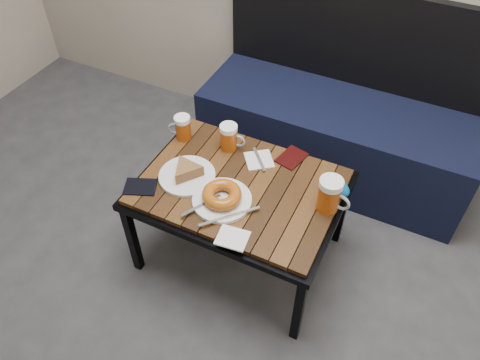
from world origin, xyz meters
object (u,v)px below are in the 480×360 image
at_px(plate_bagel, 222,197).
at_px(passport_burgundy, 292,158).
at_px(cafe_table, 240,192).
at_px(bench, 336,129).
at_px(beer_mug_right, 330,195).
at_px(plate_pie, 187,173).
at_px(passport_navy, 140,187).
at_px(beer_mug_centre, 229,137).
at_px(knit_pouch, 335,187).
at_px(beer_mug_left, 182,127).

distance_m(plate_bagel, passport_burgundy, 0.39).
relative_size(cafe_table, plate_bagel, 2.97).
bearing_deg(cafe_table, passport_burgundy, 61.43).
xyz_separation_m(bench, cafe_table, (-0.20, -0.76, 0.16)).
height_order(beer_mug_right, passport_burgundy, beer_mug_right).
distance_m(plate_pie, passport_navy, 0.20).
relative_size(beer_mug_centre, knit_pouch, 0.94).
height_order(plate_bagel, passport_navy, plate_bagel).
xyz_separation_m(plate_pie, passport_navy, (-0.14, -0.13, -0.02)).
height_order(bench, cafe_table, bench).
relative_size(bench, beer_mug_right, 9.43).
relative_size(passport_navy, passport_burgundy, 0.98).
relative_size(beer_mug_left, plate_pie, 0.49).
height_order(beer_mug_left, passport_navy, beer_mug_left).
height_order(beer_mug_left, plate_pie, beer_mug_left).
xyz_separation_m(beer_mug_left, passport_navy, (0.00, -0.35, -0.06)).
bearing_deg(passport_burgundy, passport_navy, -125.24).
height_order(beer_mug_left, knit_pouch, beer_mug_left).
height_order(beer_mug_left, beer_mug_right, beer_mug_right).
relative_size(cafe_table, beer_mug_centre, 6.74).
xyz_separation_m(plate_bagel, passport_burgundy, (0.16, 0.36, -0.02)).
bearing_deg(plate_bagel, beer_mug_left, 141.45).
height_order(bench, passport_navy, bench).
height_order(plate_pie, knit_pouch, plate_pie).
relative_size(plate_bagel, passport_burgundy, 2.14).
relative_size(plate_pie, plate_bagel, 0.84).
bearing_deg(passport_navy, bench, 126.76).
xyz_separation_m(beer_mug_left, beer_mug_centre, (0.22, 0.03, 0.00)).
distance_m(beer_mug_left, passport_burgundy, 0.50).
xyz_separation_m(beer_mug_left, plate_bagel, (0.34, -0.27, -0.03)).
relative_size(beer_mug_centre, passport_navy, 0.96).
relative_size(beer_mug_centre, plate_bagel, 0.44).
height_order(passport_burgundy, knit_pouch, knit_pouch).
bearing_deg(passport_navy, beer_mug_right, 84.93).
xyz_separation_m(bench, plate_pie, (-0.42, -0.82, 0.23)).
bearing_deg(beer_mug_right, passport_burgundy, 147.06).
bearing_deg(passport_burgundy, beer_mug_right, -27.85).
height_order(bench, beer_mug_left, bench).
bearing_deg(beer_mug_centre, plate_bagel, -79.11).
xyz_separation_m(cafe_table, knit_pouch, (0.36, 0.13, 0.07)).
bearing_deg(cafe_table, passport_navy, -151.99).
bearing_deg(passport_burgundy, plate_pie, -125.95).
distance_m(cafe_table, plate_pie, 0.24).
bearing_deg(knit_pouch, bench, 104.50).
xyz_separation_m(beer_mug_left, passport_burgundy, (0.49, 0.09, -0.06)).
bearing_deg(beer_mug_left, beer_mug_centre, 169.62).
bearing_deg(bench, passport_burgundy, -97.31).
xyz_separation_m(bench, beer_mug_left, (-0.56, -0.60, 0.26)).
bearing_deg(bench, beer_mug_left, -132.88).
bearing_deg(passport_navy, plate_pie, 110.25).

